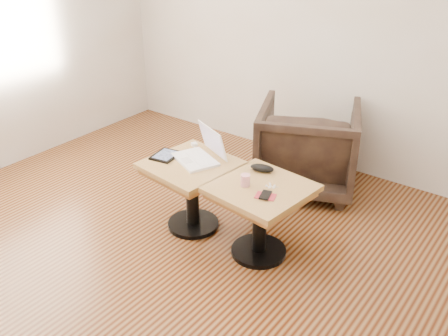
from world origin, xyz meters
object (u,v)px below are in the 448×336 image
Objects in this scene: laptop at (201,153)px; striped_cup at (245,180)px; side_table_right at (260,204)px; armchair at (307,147)px; side_table_left at (192,179)px.

laptop is 5.33× the size of striped_cup.
side_table_right is 1.53× the size of laptop.
armchair is (0.36, 0.99, -0.21)m from laptop.
laptop reaches higher than side_table_right.
side_table_right is 8.18× the size of striped_cup.
striped_cup is at bearing 2.33° from side_table_left.
side_table_right is at bearing 16.17° from laptop.
side_table_left is at bearing 46.85° from armchair.
laptop is at bearing 165.04° from striped_cup.
armchair reaches higher than side_table_left.
striped_cup reaches higher than side_table_right.
armchair is (-0.12, 1.12, -0.21)m from striped_cup.
side_table_left is 1.55× the size of laptop.
side_table_right is at bearing 31.41° from striped_cup.
laptop is 0.52× the size of armchair.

